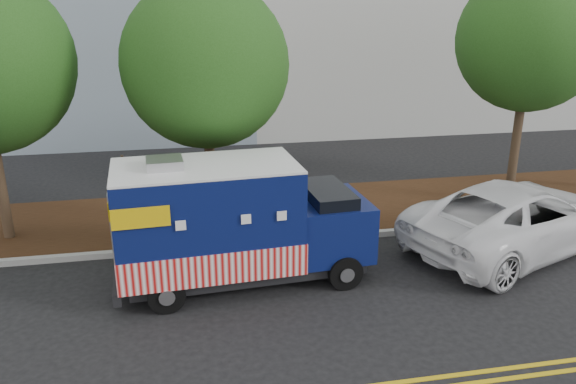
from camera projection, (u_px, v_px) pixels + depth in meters
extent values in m
plane|color=black|center=(243.00, 272.00, 13.00)|extent=(120.00, 120.00, 0.00)
cube|color=#9E9E99|center=(236.00, 244.00, 14.27)|extent=(120.00, 0.18, 0.15)
cube|color=black|center=(229.00, 215.00, 16.22)|extent=(120.00, 4.00, 0.15)
cylinder|color=#38281C|center=(0.00, 178.00, 14.04)|extent=(0.26, 0.26, 3.50)
cylinder|color=#38281C|center=(210.00, 171.00, 14.77)|extent=(0.26, 0.26, 3.42)
sphere|color=#214E16|center=(205.00, 64.00, 13.88)|extent=(4.17, 4.17, 4.17)
cylinder|color=#38281C|center=(516.00, 143.00, 16.58)|extent=(0.26, 0.26, 3.93)
sphere|color=#214E16|center=(530.00, 39.00, 15.62)|extent=(4.03, 4.03, 4.03)
cube|color=#473828|center=(126.00, 201.00, 14.01)|extent=(0.06, 0.06, 2.40)
cube|color=black|center=(247.00, 264.00, 12.51)|extent=(5.17, 2.06, 0.25)
cube|color=#0A154B|center=(208.00, 216.00, 11.91)|extent=(3.93, 2.33, 2.17)
cube|color=#B30C0B|center=(209.00, 249.00, 12.16)|extent=(3.97, 2.39, 0.68)
cube|color=white|center=(205.00, 166.00, 11.55)|extent=(3.93, 2.33, 0.05)
cube|color=#B7B7BA|center=(164.00, 163.00, 11.32)|extent=(0.77, 0.77, 0.20)
cube|color=#0A154B|center=(328.00, 225.00, 12.72)|extent=(1.76, 2.05, 1.27)
cube|color=black|center=(327.00, 200.00, 12.52)|extent=(1.02, 1.82, 0.59)
cube|color=black|center=(362.00, 239.00, 13.06)|extent=(0.20, 1.81, 0.27)
cube|color=black|center=(118.00, 278.00, 11.84)|extent=(0.30, 2.04, 0.25)
cube|color=#B7B7BA|center=(113.00, 222.00, 11.43)|extent=(0.15, 1.63, 1.72)
cube|color=#B7B7BA|center=(214.00, 196.00, 12.94)|extent=(1.63, 0.15, 0.99)
cube|color=#E2B60B|center=(141.00, 218.00, 10.44)|extent=(1.08, 0.09, 0.41)
cube|color=#E2B60B|center=(139.00, 183.00, 12.40)|extent=(1.08, 0.09, 0.41)
cylinder|color=black|center=(345.00, 272.00, 12.15)|extent=(0.78, 0.30, 0.76)
cylinder|color=black|center=(319.00, 239.00, 13.83)|extent=(0.78, 0.30, 0.76)
cylinder|color=black|center=(167.00, 295.00, 11.23)|extent=(0.78, 0.30, 0.76)
cylinder|color=black|center=(162.00, 256.00, 12.92)|extent=(0.78, 0.30, 0.76)
imported|color=white|center=(517.00, 217.00, 13.96)|extent=(6.77, 4.90, 1.71)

